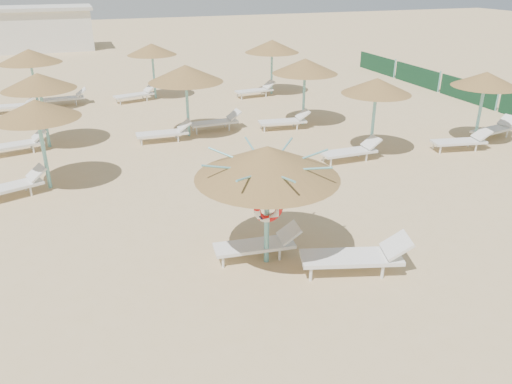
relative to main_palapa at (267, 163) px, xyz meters
name	(u,v)px	position (x,y,z in m)	size (l,w,h in m)	color
ground	(279,252)	(0.40, 0.26, -2.34)	(120.00, 120.00, 0.00)	tan
main_palapa	(267,163)	(0.00, 0.00, 0.00)	(3.01, 3.01, 2.70)	#6CBABC
lounger_main_a	(260,244)	(-0.07, 0.23, -2.01)	(1.98, 0.77, 0.70)	white
lounger_main_b	(358,256)	(1.68, -1.05, -1.95)	(2.38, 1.31, 0.83)	white
palapa_field	(201,69)	(1.32, 10.69, -0.05)	(19.65, 13.51, 2.71)	#6CBABC
service_hut	(37,28)	(-5.60, 35.26, -0.70)	(8.40, 4.40, 3.25)	silver
windbreak_fence	(468,91)	(14.40, 10.22, -1.84)	(0.08, 19.84, 1.10)	#184929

